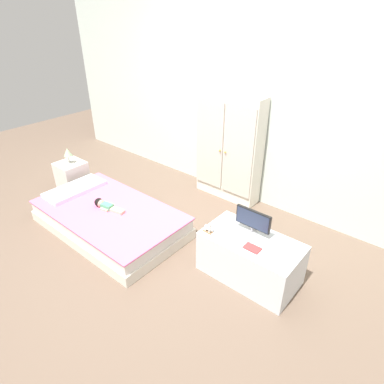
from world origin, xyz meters
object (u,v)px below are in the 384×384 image
(table_lamp, at_px, (68,153))
(book_red, at_px, (252,248))
(doll, at_px, (104,205))
(nightstand, at_px, (72,176))
(tv_stand, at_px, (250,258))
(bed, at_px, (110,219))
(tv_monitor, at_px, (253,220))
(rocking_horse_toy, at_px, (209,228))
(wardrobe, at_px, (229,148))

(table_lamp, distance_m, book_red, 2.78)
(doll, bearing_deg, table_lamp, 166.31)
(doll, relative_size, book_red, 2.76)
(nightstand, height_order, tv_stand, tv_stand)
(bed, bearing_deg, tv_monitor, 15.99)
(table_lamp, bearing_deg, doll, -13.69)
(bed, distance_m, tv_monitor, 1.66)
(nightstand, xyz_separation_m, table_lamp, (0.00, 0.00, 0.34))
(tv_stand, bearing_deg, doll, -167.50)
(tv_stand, xyz_separation_m, rocking_horse_toy, (-0.36, -0.16, 0.26))
(table_lamp, bearing_deg, nightstand, -90.00)
(wardrobe, relative_size, tv_monitor, 3.97)
(rocking_horse_toy, xyz_separation_m, book_red, (0.42, 0.06, -0.05))
(bed, bearing_deg, tv_stand, 12.68)
(doll, height_order, tv_stand, tv_stand)
(bed, relative_size, table_lamp, 8.20)
(wardrobe, bearing_deg, nightstand, -144.40)
(tv_stand, xyz_separation_m, book_red, (0.07, -0.11, 0.22))
(bed, xyz_separation_m, wardrobe, (0.57, 1.46, 0.55))
(doll, distance_m, rocking_horse_toy, 1.32)
(rocking_horse_toy, bearing_deg, tv_monitor, 39.23)
(nightstand, relative_size, wardrobe, 0.30)
(doll, distance_m, book_red, 1.75)
(doll, relative_size, tv_stand, 0.44)
(nightstand, xyz_separation_m, rocking_horse_toy, (2.35, -0.05, 0.28))
(table_lamp, distance_m, tv_stand, 2.73)
(doll, bearing_deg, tv_monitor, 15.67)
(wardrobe, relative_size, tv_stand, 1.52)
(tv_monitor, distance_m, rocking_horse_toy, 0.40)
(doll, xyz_separation_m, wardrobe, (0.64, 1.47, 0.38))
(table_lamp, distance_m, tv_monitor, 2.66)
(table_lamp, height_order, tv_stand, table_lamp)
(tv_monitor, distance_m, book_red, 0.26)
(wardrobe, distance_m, book_red, 1.64)
(bed, relative_size, book_red, 11.95)
(wardrobe, height_order, tv_stand, wardrobe)
(wardrobe, bearing_deg, table_lamp, -144.40)
(tv_stand, height_order, tv_monitor, tv_monitor)
(tv_monitor, bearing_deg, tv_stand, -55.60)
(bed, xyz_separation_m, doll, (-0.06, -0.01, 0.17))
(bed, distance_m, tv_stand, 1.63)
(nightstand, height_order, book_red, book_red)
(doll, distance_m, tv_stand, 1.70)
(nightstand, xyz_separation_m, book_red, (2.77, 0.00, 0.23))
(bed, relative_size, rocking_horse_toy, 15.04)
(doll, bearing_deg, bed, 7.69)
(rocking_horse_toy, height_order, book_red, rocking_horse_toy)
(bed, height_order, nightstand, nightstand)
(bed, xyz_separation_m, tv_stand, (1.59, 0.36, 0.09))
(doll, height_order, table_lamp, table_lamp)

